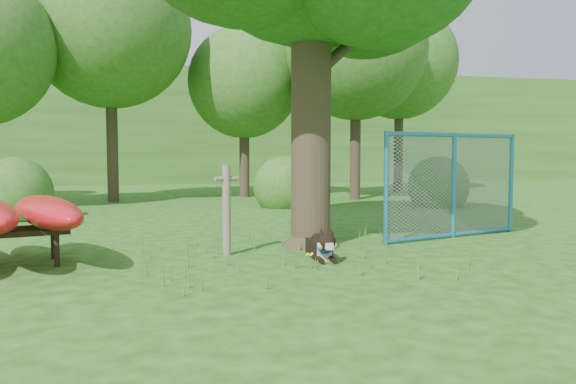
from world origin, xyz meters
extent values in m
plane|color=#1B4F0F|center=(0.00, 0.00, 0.00)|extent=(80.00, 80.00, 0.00)
cylinder|color=#32271B|center=(0.82, 2.09, 2.64)|extent=(0.79, 0.79, 5.29)
cone|color=#32271B|center=(0.82, 2.09, 0.26)|extent=(1.19, 1.19, 0.53)
cylinder|color=#32271B|center=(1.44, 2.21, 3.38)|extent=(1.38, 0.93, 1.13)
cylinder|color=#32271B|center=(0.26, 2.20, 3.81)|extent=(1.23, 0.56, 1.08)
cylinder|color=#6B6150|center=(-0.69, 1.57, 0.71)|extent=(0.16, 0.16, 1.41)
cylinder|color=#6B6150|center=(-0.69, 1.57, 1.20)|extent=(0.39, 0.18, 0.08)
cylinder|color=black|center=(-3.13, 1.26, 0.23)|extent=(0.09, 0.09, 0.47)
cylinder|color=black|center=(-3.27, 1.90, 0.23)|extent=(0.09, 0.09, 0.47)
ellipsoid|color=red|center=(-3.29, 1.56, 0.75)|extent=(1.69, 2.85, 0.45)
cube|color=black|center=(0.66, 1.08, 0.12)|extent=(0.32, 0.74, 0.25)
cube|color=silver|center=(0.64, 0.77, 0.11)|extent=(0.24, 0.16, 0.23)
sphere|color=black|center=(0.63, 0.59, 0.31)|extent=(0.27, 0.27, 0.27)
cube|color=silver|center=(0.62, 0.46, 0.27)|extent=(0.11, 0.15, 0.09)
sphere|color=silver|center=(0.54, 0.57, 0.27)|extent=(0.12, 0.12, 0.12)
sphere|color=silver|center=(0.71, 0.56, 0.27)|extent=(0.12, 0.12, 0.12)
cone|color=black|center=(0.56, 0.63, 0.46)|extent=(0.12, 0.13, 0.13)
cone|color=black|center=(0.70, 0.62, 0.46)|extent=(0.11, 0.12, 0.13)
cylinder|color=black|center=(0.53, 0.62, 0.05)|extent=(0.09, 0.32, 0.07)
cylinder|color=black|center=(0.72, 0.61, 0.05)|extent=(0.09, 0.32, 0.07)
sphere|color=black|center=(0.74, 1.47, 0.23)|extent=(0.17, 0.17, 0.17)
torus|color=#1743AD|center=(0.63, 0.67, 0.25)|extent=(0.26, 0.09, 0.26)
cylinder|color=teal|center=(2.12, 1.88, 0.98)|extent=(0.11, 0.11, 1.97)
cylinder|color=teal|center=(3.69, 2.35, 0.98)|extent=(0.11, 0.11, 1.97)
cylinder|color=teal|center=(5.26, 2.83, 0.98)|extent=(0.11, 0.11, 1.97)
cylinder|color=teal|center=(3.69, 2.35, 1.93)|extent=(3.17, 1.02, 0.08)
cylinder|color=teal|center=(3.69, 2.35, 0.05)|extent=(3.17, 1.02, 0.08)
plane|color=gray|center=(3.69, 2.35, 0.98)|extent=(3.14, 0.95, 3.28)
cylinder|color=#3C822A|center=(0.25, 0.21, 0.10)|extent=(0.02, 0.02, 0.21)
sphere|color=yellow|center=(0.25, 0.21, 0.21)|extent=(0.04, 0.04, 0.04)
sphere|color=yellow|center=(0.30, 0.22, 0.22)|extent=(0.04, 0.04, 0.04)
sphere|color=yellow|center=(0.23, 0.25, 0.20)|extent=(0.04, 0.04, 0.04)
sphere|color=yellow|center=(0.27, 0.18, 0.21)|extent=(0.04, 0.04, 0.04)
sphere|color=yellow|center=(0.23, 0.20, 0.22)|extent=(0.04, 0.04, 0.04)
cylinder|color=#32271B|center=(-3.00, 12.00, 2.62)|extent=(0.36, 0.36, 5.25)
sphere|color=#2E601F|center=(-3.00, 12.00, 5.62)|extent=(5.20, 5.20, 5.20)
cylinder|color=#32271B|center=(1.50, 13.00, 1.92)|extent=(0.36, 0.36, 3.85)
sphere|color=#2E601F|center=(1.50, 13.00, 4.12)|extent=(4.00, 4.00, 4.00)
cylinder|color=#32271B|center=(5.00, 11.00, 2.38)|extent=(0.36, 0.36, 4.76)
sphere|color=#2E601F|center=(5.00, 11.00, 5.10)|extent=(4.80, 4.80, 4.80)
cylinder|color=#32271B|center=(8.00, 14.00, 2.45)|extent=(0.36, 0.36, 4.90)
sphere|color=#2E601F|center=(8.00, 14.00, 5.25)|extent=(4.60, 4.60, 4.60)
sphere|color=#2E601F|center=(-5.00, 7.50, 0.00)|extent=(1.80, 1.80, 1.80)
sphere|color=#2E601F|center=(6.50, 8.00, 0.00)|extent=(1.80, 1.80, 1.80)
sphere|color=#2E601F|center=(2.00, 9.00, 0.00)|extent=(1.80, 1.80, 1.80)
cube|color=#2E601F|center=(0.00, 28.00, 3.00)|extent=(80.00, 12.00, 6.00)
camera|label=1|loc=(-1.85, -7.08, 1.60)|focal=35.00mm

